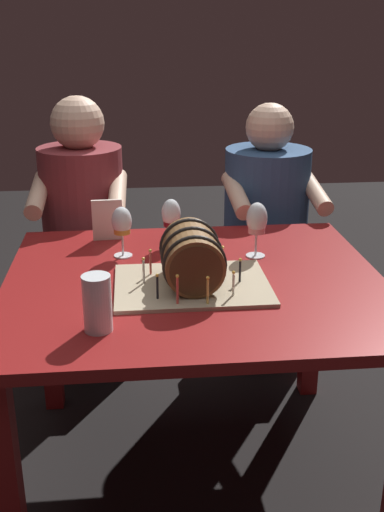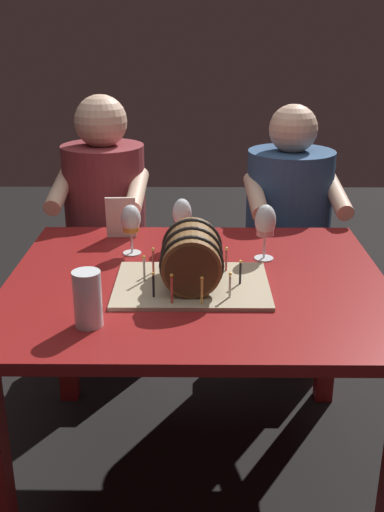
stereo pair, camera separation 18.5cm
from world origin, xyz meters
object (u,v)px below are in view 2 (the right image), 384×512
at_px(wine_glass_rose, 265,223).
at_px(person_seated_left, 107,243).
at_px(beer_pint, 88,301).
at_px(person_seated_right, 287,246).
at_px(dining_table, 197,310).
at_px(wine_glass_red, 182,215).
at_px(wine_glass_amber, 131,221).
at_px(menu_card, 121,218).
at_px(barrel_cake, 192,262).

height_order(wine_glass_rose, person_seated_left, person_seated_left).
height_order(beer_pint, person_seated_right, person_seated_right).
xyz_separation_m(dining_table, beer_pint, (-0.29, -0.32, 0.18)).
bearing_deg(wine_glass_red, wine_glass_amber, -154.14).
xyz_separation_m(dining_table, menu_card, (-0.28, 0.39, 0.19)).
relative_size(person_seated_left, person_seated_right, 1.03).
bearing_deg(dining_table, barrel_cake, -103.91).
bearing_deg(person_seated_left, beer_pint, -84.19).
distance_m(wine_glass_amber, menu_card, 0.18).
distance_m(barrel_cake, person_seated_right, 0.99).
height_order(person_seated_left, person_seated_right, person_seated_left).
height_order(wine_glass_amber, beer_pint, wine_glass_amber).
bearing_deg(barrel_cake, person_seated_right, 64.17).
bearing_deg(wine_glass_rose, barrel_cake, -135.64).
relative_size(wine_glass_red, menu_card, 1.09).
xyz_separation_m(menu_card, person_seated_right, (0.68, 0.41, -0.26)).
relative_size(wine_glass_amber, person_seated_right, 0.15).
distance_m(dining_table, person_seated_left, 0.89).
bearing_deg(menu_card, barrel_cake, -62.10).
relative_size(barrel_cake, person_seated_left, 0.38).
bearing_deg(beer_pint, wine_glass_amber, 83.58).
distance_m(wine_glass_rose, person_seated_left, 0.93).
xyz_separation_m(wine_glass_rose, menu_card, (-0.51, 0.21, -0.05)).
bearing_deg(person_seated_left, dining_table, -63.36).
height_order(barrel_cake, wine_glass_amber, barrel_cake).
distance_m(wine_glass_red, wine_glass_rose, 0.31).
distance_m(wine_glass_red, menu_card, 0.24).
bearing_deg(dining_table, beer_pint, -132.12).
bearing_deg(wine_glass_red, barrel_cake, -84.16).
xyz_separation_m(barrel_cake, beer_pint, (-0.27, -0.26, -0.01)).
bearing_deg(wine_glass_amber, barrel_cake, -53.53).
height_order(wine_glass_red, beer_pint, wine_glass_red).
relative_size(wine_glass_red, beer_pint, 1.14).
height_order(dining_table, wine_glass_red, wine_glass_red).
height_order(wine_glass_rose, menu_card, wine_glass_rose).
bearing_deg(wine_glass_amber, person_seated_right, 42.44).
bearing_deg(barrel_cake, menu_card, 120.63).
xyz_separation_m(beer_pint, person_seated_right, (0.69, 1.11, -0.25)).
bearing_deg(person_seated_left, menu_card, -73.71).
distance_m(dining_table, wine_glass_rose, 0.37).
xyz_separation_m(wine_glass_amber, menu_card, (-0.05, 0.16, -0.04)).
xyz_separation_m(dining_table, person_seated_left, (-0.40, 0.80, -0.06)).
distance_m(wine_glass_red, person_seated_left, 0.66).
bearing_deg(barrel_cake, dining_table, 76.09).
bearing_deg(wine_glass_rose, menu_card, 157.54).
xyz_separation_m(dining_table, wine_glass_amber, (-0.23, 0.22, 0.23)).
distance_m(dining_table, person_seated_right, 0.89).
relative_size(beer_pint, menu_card, 0.96).
height_order(wine_glass_red, menu_card, wine_glass_red).
bearing_deg(dining_table, wine_glass_amber, 135.06).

